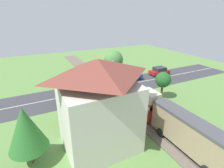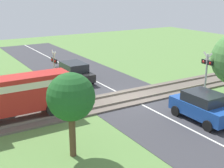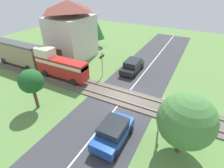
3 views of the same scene
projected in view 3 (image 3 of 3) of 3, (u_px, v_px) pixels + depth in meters
The scene contains 13 objects.
ground_plane at pixel (124, 98), 16.83m from camera, with size 60.00×60.00×0.00m, color #5B8442.
road_surface at pixel (124, 98), 16.83m from camera, with size 48.00×6.40×0.02m.
track_bed at pixel (124, 97), 16.80m from camera, with size 2.80×48.00×0.24m.
train at pixel (35, 58), 20.47m from camera, with size 1.58×13.91×3.18m.
car_near_crossing at pixel (113, 132), 12.03m from camera, with size 3.64×1.90×1.58m.
car_far_side at pixel (132, 66), 21.15m from camera, with size 4.09×1.86×1.51m.
crossing_signal_west_approach at pixel (162, 111), 12.10m from camera, with size 0.90×0.18×3.16m.
crossing_signal_east_approach at pixel (102, 61), 19.46m from camera, with size 0.90×0.18×3.16m.
station_building at pixel (71, 31), 23.62m from camera, with size 6.19×5.34×7.61m.
pedestrian_by_station at pixel (62, 63), 21.84m from camera, with size 0.42×0.42×1.68m.
tree_by_station at pixel (96, 28), 27.78m from camera, with size 2.79×2.79×4.78m.
tree_roadside_hedge at pixel (31, 81), 14.26m from camera, with size 2.02×2.02×3.70m.
tree_beyond_track at pixel (186, 120), 10.26m from camera, with size 3.43×3.43×4.45m.
Camera 3 is at (-12.63, -5.37, 9.90)m, focal length 28.00 mm.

